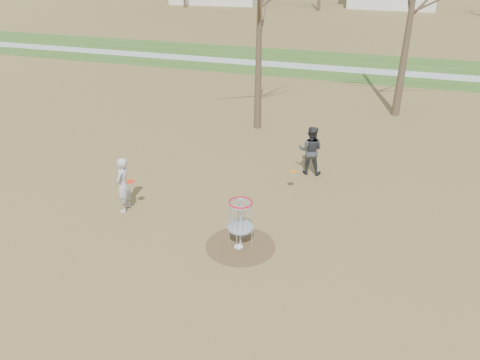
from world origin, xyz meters
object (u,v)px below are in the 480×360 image
disc_grounded (239,247)px  player_standing (123,185)px  player_throwing (311,150)px  disc_golf_basket (240,215)px

disc_grounded → player_standing: bearing=168.1°
player_standing → player_throwing: (4.62, 4.09, 0.01)m
player_throwing → disc_golf_basket: player_throwing is taller
disc_grounded → disc_golf_basket: disc_golf_basket is taller
disc_golf_basket → player_throwing: bearing=79.6°
player_standing → disc_grounded: 3.88m
disc_grounded → disc_golf_basket: bearing=67.4°
player_standing → player_throwing: player_throwing is taller
player_standing → disc_golf_basket: (3.74, -0.72, 0.10)m
player_standing → player_throwing: size_ratio=0.98×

